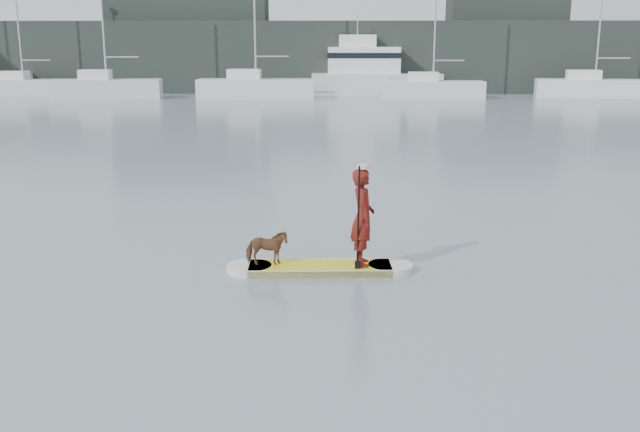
{
  "coord_description": "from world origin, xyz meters",
  "views": [
    {
      "loc": [
        2.8,
        -11.06,
        3.85
      ],
      "look_at": [
        2.6,
        0.96,
        1.0
      ],
      "focal_mm": 40.0,
      "sensor_mm": 36.0,
      "label": 1
    }
  ],
  "objects_px": {
    "sailboat_b": "(23,85)",
    "sailboat_e": "(432,88)",
    "dog": "(267,248)",
    "sailboat_d": "(255,86)",
    "paddler": "(363,217)",
    "sailboat_f": "(594,86)",
    "motor_yacht_a": "(371,73)",
    "paddleboard": "(320,268)",
    "sailboat_c": "(106,87)"
  },
  "relations": [
    {
      "from": "sailboat_b",
      "to": "sailboat_d",
      "type": "height_order",
      "value": "sailboat_d"
    },
    {
      "from": "paddleboard",
      "to": "dog",
      "type": "distance_m",
      "value": 1.01
    },
    {
      "from": "paddleboard",
      "to": "motor_yacht_a",
      "type": "height_order",
      "value": "motor_yacht_a"
    },
    {
      "from": "paddleboard",
      "to": "sailboat_d",
      "type": "height_order",
      "value": "sailboat_d"
    },
    {
      "from": "paddler",
      "to": "sailboat_c",
      "type": "relative_size",
      "value": 0.15
    },
    {
      "from": "dog",
      "to": "sailboat_f",
      "type": "bearing_deg",
      "value": -29.94
    },
    {
      "from": "sailboat_d",
      "to": "sailboat_f",
      "type": "height_order",
      "value": "sailboat_f"
    },
    {
      "from": "paddler",
      "to": "motor_yacht_a",
      "type": "bearing_deg",
      "value": -6.92
    },
    {
      "from": "sailboat_c",
      "to": "sailboat_e",
      "type": "xyz_separation_m",
      "value": [
        24.97,
        0.53,
        -0.07
      ]
    },
    {
      "from": "sailboat_b",
      "to": "motor_yacht_a",
      "type": "distance_m",
      "value": 28.28
    },
    {
      "from": "motor_yacht_a",
      "to": "paddleboard",
      "type": "bearing_deg",
      "value": -94.82
    },
    {
      "from": "paddler",
      "to": "sailboat_b",
      "type": "distance_m",
      "value": 52.65
    },
    {
      "from": "paddleboard",
      "to": "paddler",
      "type": "relative_size",
      "value": 1.93
    },
    {
      "from": "paddler",
      "to": "sailboat_e",
      "type": "bearing_deg",
      "value": -13.09
    },
    {
      "from": "dog",
      "to": "sailboat_e",
      "type": "xyz_separation_m",
      "value": [
        8.78,
        43.51,
        0.37
      ]
    },
    {
      "from": "sailboat_d",
      "to": "sailboat_f",
      "type": "relative_size",
      "value": 0.98
    },
    {
      "from": "sailboat_b",
      "to": "sailboat_c",
      "type": "height_order",
      "value": "sailboat_b"
    },
    {
      "from": "sailboat_c",
      "to": "sailboat_d",
      "type": "bearing_deg",
      "value": -5.82
    },
    {
      "from": "paddler",
      "to": "sailboat_b",
      "type": "bearing_deg",
      "value": 25.28
    },
    {
      "from": "sailboat_d",
      "to": "paddler",
      "type": "bearing_deg",
      "value": -82.89
    },
    {
      "from": "paddler",
      "to": "sailboat_c",
      "type": "xyz_separation_m",
      "value": [
        -17.86,
        42.92,
        -0.11
      ]
    },
    {
      "from": "paddleboard",
      "to": "sailboat_d",
      "type": "bearing_deg",
      "value": 95.56
    },
    {
      "from": "sailboat_b",
      "to": "sailboat_d",
      "type": "relative_size",
      "value": 0.92
    },
    {
      "from": "sailboat_e",
      "to": "paddleboard",
      "type": "bearing_deg",
      "value": -99.08
    },
    {
      "from": "paddler",
      "to": "sailboat_e",
      "type": "distance_m",
      "value": 44.03
    },
    {
      "from": "dog",
      "to": "sailboat_b",
      "type": "bearing_deg",
      "value": 23.17
    },
    {
      "from": "paddleboard",
      "to": "paddler",
      "type": "xyz_separation_m",
      "value": [
        0.74,
        0.03,
        0.92
      ]
    },
    {
      "from": "sailboat_b",
      "to": "sailboat_e",
      "type": "bearing_deg",
      "value": -7.68
    },
    {
      "from": "motor_yacht_a",
      "to": "sailboat_b",
      "type": "bearing_deg",
      "value": -176.96
    },
    {
      "from": "paddleboard",
      "to": "sailboat_d",
      "type": "distance_m",
      "value": 43.71
    },
    {
      "from": "paddleboard",
      "to": "sailboat_b",
      "type": "xyz_separation_m",
      "value": [
        -24.85,
        46.04,
        0.78
      ]
    },
    {
      "from": "paddler",
      "to": "sailboat_d",
      "type": "xyz_separation_m",
      "value": [
        -6.48,
        43.3,
        -0.04
      ]
    },
    {
      "from": "paddleboard",
      "to": "paddler",
      "type": "bearing_deg",
      "value": -0.0
    },
    {
      "from": "sailboat_e",
      "to": "paddler",
      "type": "bearing_deg",
      "value": -98.13
    },
    {
      "from": "sailboat_f",
      "to": "motor_yacht_a",
      "type": "distance_m",
      "value": 17.59
    },
    {
      "from": "paddler",
      "to": "sailboat_b",
      "type": "xyz_separation_m",
      "value": [
        -25.59,
        46.01,
        -0.14
      ]
    },
    {
      "from": "dog",
      "to": "sailboat_d",
      "type": "height_order",
      "value": "sailboat_d"
    },
    {
      "from": "sailboat_c",
      "to": "motor_yacht_a",
      "type": "relative_size",
      "value": 1.09
    },
    {
      "from": "sailboat_b",
      "to": "sailboat_d",
      "type": "distance_m",
      "value": 19.31
    },
    {
      "from": "sailboat_d",
      "to": "motor_yacht_a",
      "type": "distance_m",
      "value": 10.23
    },
    {
      "from": "paddler",
      "to": "dog",
      "type": "distance_m",
      "value": 1.76
    },
    {
      "from": "dog",
      "to": "sailboat_c",
      "type": "relative_size",
      "value": 0.06
    },
    {
      "from": "paddleboard",
      "to": "sailboat_b",
      "type": "height_order",
      "value": "sailboat_b"
    },
    {
      "from": "sailboat_b",
      "to": "sailboat_d",
      "type": "bearing_deg",
      "value": -11.27
    },
    {
      "from": "sailboat_c",
      "to": "sailboat_f",
      "type": "distance_m",
      "value": 37.81
    },
    {
      "from": "sailboat_f",
      "to": "paddler",
      "type": "bearing_deg",
      "value": -103.01
    },
    {
      "from": "dog",
      "to": "motor_yacht_a",
      "type": "xyz_separation_m",
      "value": [
        4.28,
        47.97,
        1.36
      ]
    },
    {
      "from": "dog",
      "to": "motor_yacht_a",
      "type": "distance_m",
      "value": 48.19
    },
    {
      "from": "dog",
      "to": "motor_yacht_a",
      "type": "bearing_deg",
      "value": -9.37
    },
    {
      "from": "paddleboard",
      "to": "dog",
      "type": "xyz_separation_m",
      "value": [
        -0.93,
        -0.03,
        0.37
      ]
    }
  ]
}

